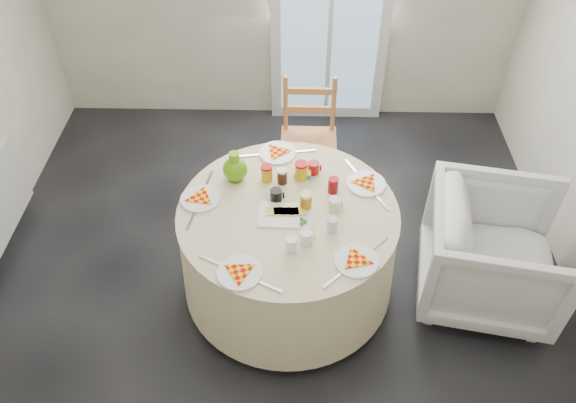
{
  "coord_description": "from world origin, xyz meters",
  "views": [
    {
      "loc": [
        0.14,
        -2.43,
        3.09
      ],
      "look_at": [
        0.09,
        -0.07,
        0.8
      ],
      "focal_mm": 35.0,
      "sensor_mm": 36.0,
      "label": 1
    }
  ],
  "objects_px": {
    "wooden_chair": "(309,142)",
    "armchair": "(493,253)",
    "table": "(288,249)",
    "green_pitcher": "(234,161)"
  },
  "relations": [
    {
      "from": "armchair",
      "to": "green_pitcher",
      "type": "height_order",
      "value": "green_pitcher"
    },
    {
      "from": "wooden_chair",
      "to": "armchair",
      "type": "distance_m",
      "value": 1.54
    },
    {
      "from": "table",
      "to": "green_pitcher",
      "type": "bearing_deg",
      "value": 139.94
    },
    {
      "from": "wooden_chair",
      "to": "armchair",
      "type": "relative_size",
      "value": 1.1
    },
    {
      "from": "table",
      "to": "green_pitcher",
      "type": "relative_size",
      "value": 6.82
    },
    {
      "from": "table",
      "to": "green_pitcher",
      "type": "distance_m",
      "value": 0.66
    },
    {
      "from": "armchair",
      "to": "green_pitcher",
      "type": "xyz_separation_m",
      "value": [
        -1.64,
        0.3,
        0.48
      ]
    },
    {
      "from": "table",
      "to": "wooden_chair",
      "type": "height_order",
      "value": "wooden_chair"
    },
    {
      "from": "wooden_chair",
      "to": "armchair",
      "type": "bearing_deg",
      "value": -40.27
    },
    {
      "from": "armchair",
      "to": "wooden_chair",
      "type": "bearing_deg",
      "value": 59.59
    }
  ]
}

